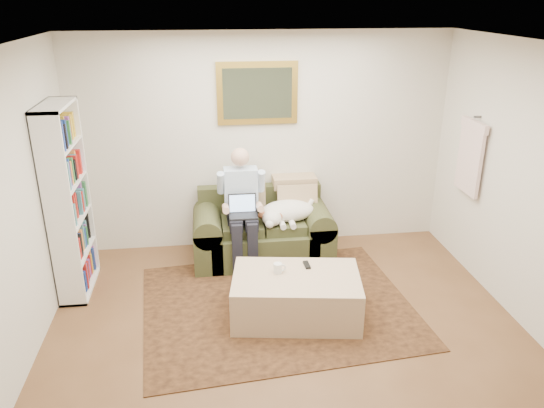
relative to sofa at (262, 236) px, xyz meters
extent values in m
cube|color=brown|center=(0.06, -2.05, -0.28)|extent=(4.50, 5.00, 0.01)
cube|color=white|center=(0.06, -2.05, 2.32)|extent=(4.50, 5.00, 0.01)
cube|color=beige|center=(0.06, 0.45, 1.02)|extent=(4.50, 0.01, 2.60)
cube|color=black|center=(0.03, -1.10, -0.27)|extent=(2.85, 2.37, 0.01)
cube|color=#444424|center=(0.00, -0.03, -0.08)|extent=(1.23, 0.79, 0.40)
cube|color=#444424|center=(0.00, 0.31, 0.33)|extent=(1.49, 0.17, 0.41)
cube|color=#444424|center=(-0.65, -0.03, -0.03)|extent=(0.32, 0.79, 0.82)
cube|color=#444424|center=(0.65, -0.03, -0.03)|extent=(0.32, 0.79, 0.82)
cube|color=#444424|center=(-0.24, -0.08, 0.18)|extent=(0.47, 0.53, 0.11)
cube|color=#444424|center=(0.24, -0.08, 0.18)|extent=(0.47, 0.53, 0.11)
cube|color=black|center=(-0.24, -0.26, 0.38)|extent=(0.31, 0.22, 0.02)
cube|color=black|center=(-0.24, -0.15, 0.49)|extent=(0.31, 0.06, 0.22)
cube|color=#99BFF2|center=(-0.24, -0.16, 0.49)|extent=(0.29, 0.04, 0.19)
cube|color=#CEAF89|center=(0.18, -1.30, -0.06)|extent=(1.33, 0.96, 0.44)
cylinder|color=white|center=(0.01, -1.21, 0.21)|extent=(0.08, 0.08, 0.10)
cube|color=black|center=(0.32, -1.11, 0.17)|extent=(0.06, 0.15, 0.02)
cube|color=gold|center=(0.00, 0.42, 1.62)|extent=(0.94, 0.04, 0.72)
cube|color=gray|center=(0.00, 0.40, 1.62)|extent=(0.80, 0.01, 0.58)
camera|label=1|loc=(-0.63, -5.70, 2.69)|focal=35.00mm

